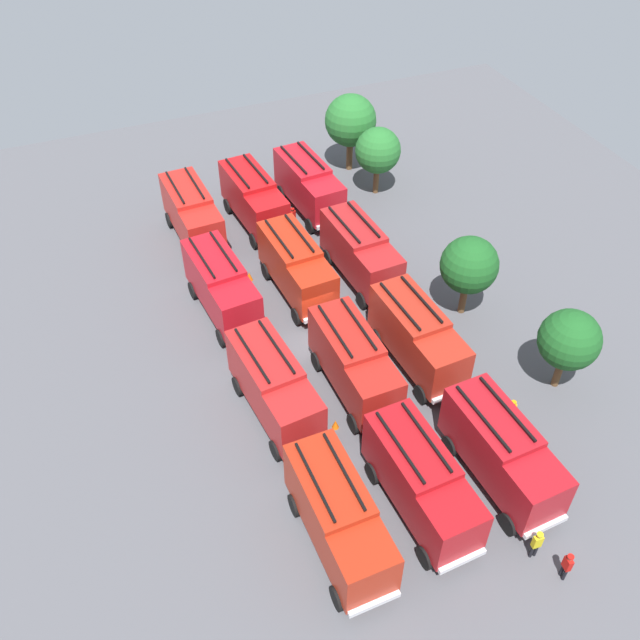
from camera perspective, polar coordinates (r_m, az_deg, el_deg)
ground_plane at (r=41.65m, az=0.00°, el=-1.42°), size 62.59×62.59×0.00m
fire_truck_0 at (r=48.90m, az=-10.49°, el=8.65°), size 7.31×3.04×3.88m
fire_truck_1 at (r=42.32m, az=-8.13°, el=2.84°), size 7.40×3.30×3.88m
fire_truck_2 at (r=36.11m, az=-3.80°, el=-5.44°), size 7.41×3.33×3.88m
fire_truck_3 at (r=31.46m, az=1.54°, el=-15.89°), size 7.25×2.87×3.88m
fire_truck_4 at (r=49.91m, az=-5.49°, el=9.96°), size 7.38×3.26×3.88m
fire_truck_5 at (r=43.39m, az=-1.95°, el=4.46°), size 7.34×3.11×3.88m
fire_truck_6 at (r=37.25m, az=2.83°, el=-3.47°), size 7.25×2.89×3.88m
fire_truck_7 at (r=32.79m, az=8.36°, el=-12.96°), size 7.31×3.05×3.88m
fire_truck_8 at (r=51.25m, az=-0.93°, el=11.12°), size 7.38×3.24×3.88m
fire_truck_9 at (r=44.61m, az=3.35°, el=5.63°), size 7.33×3.10×3.88m
fire_truck_10 at (r=39.01m, az=8.05°, el=-1.30°), size 7.33×3.10×3.88m
fire_truck_11 at (r=34.51m, az=14.78°, el=-10.41°), size 7.32×3.06×3.88m
firefighter_0 at (r=33.48m, az=17.42°, el=-17.18°), size 0.30×0.44×1.82m
firefighter_1 at (r=33.37m, az=19.67°, el=-18.52°), size 0.44×0.29×1.77m
firefighter_2 at (r=49.98m, az=-2.26°, el=8.48°), size 0.40×0.48×1.63m
firefighter_3 at (r=37.82m, az=15.49°, el=-7.26°), size 0.45×0.48×1.72m
tree_0 at (r=55.50m, az=2.53°, el=16.10°), size 4.00×4.00×6.20m
tree_1 at (r=52.79m, az=4.80°, el=13.74°), size 3.41×3.41×5.28m
tree_2 at (r=41.96m, az=12.20°, el=4.43°), size 3.50×3.50×5.42m
tree_3 at (r=38.81m, az=19.87°, el=-1.56°), size 3.33×3.33×5.16m
traffic_cone_0 at (r=36.82m, az=1.28°, el=-8.57°), size 0.39×0.39×0.55m
traffic_cone_1 at (r=45.73m, az=-5.86°, el=3.62°), size 0.45×0.45×0.65m
traffic_cone_2 at (r=37.69m, az=15.20°, el=-8.98°), size 0.43×0.43×0.62m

